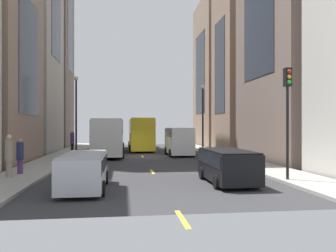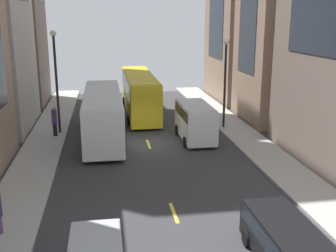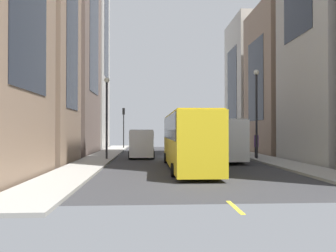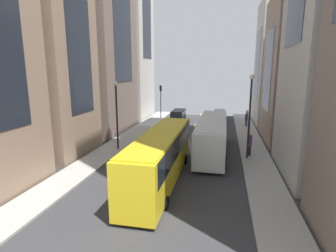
% 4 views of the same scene
% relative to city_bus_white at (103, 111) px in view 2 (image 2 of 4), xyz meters
% --- Properties ---
extents(ground_plane, '(40.95, 40.95, 0.00)m').
position_rel_city_bus_white_xyz_m(ground_plane, '(3.05, -2.14, -2.01)').
color(ground_plane, '#333335').
extents(sidewalk_west, '(2.68, 44.00, 0.15)m').
position_rel_city_bus_white_xyz_m(sidewalk_west, '(-4.09, -2.14, -1.93)').
color(sidewalk_west, '#9E9B93').
rests_on(sidewalk_west, ground).
extents(sidewalk_east, '(2.68, 44.00, 0.15)m').
position_rel_city_bus_white_xyz_m(sidewalk_east, '(10.18, -2.14, -1.93)').
color(sidewalk_east, '#9E9B93').
rests_on(sidewalk_east, ground).
extents(lane_stripe_1, '(0.16, 2.00, 0.01)m').
position_rel_city_bus_white_xyz_m(lane_stripe_1, '(3.05, -12.64, -2.00)').
color(lane_stripe_1, yellow).
rests_on(lane_stripe_1, ground).
extents(lane_stripe_2, '(0.16, 2.00, 0.01)m').
position_rel_city_bus_white_xyz_m(lane_stripe_2, '(3.05, -2.14, -2.00)').
color(lane_stripe_2, yellow).
rests_on(lane_stripe_2, ground).
extents(lane_stripe_3, '(0.16, 2.00, 0.01)m').
position_rel_city_bus_white_xyz_m(lane_stripe_3, '(3.05, 8.36, -2.00)').
color(lane_stripe_3, yellow).
rests_on(lane_stripe_3, ground).
extents(lane_stripe_4, '(0.16, 2.00, 0.01)m').
position_rel_city_bus_white_xyz_m(lane_stripe_4, '(3.05, 18.86, -2.00)').
color(lane_stripe_4, yellow).
rests_on(lane_stripe_4, ground).
extents(building_east_2, '(8.85, 7.09, 18.37)m').
position_rel_city_bus_white_xyz_m(building_east_2, '(16.10, 3.14, 7.18)').
color(building_east_2, '#937760').
rests_on(building_east_2, ground).
extents(building_east_3, '(9.20, 9.51, 19.76)m').
position_rel_city_bus_white_xyz_m(building_east_3, '(16.28, 12.68, 7.87)').
color(building_east_3, '#937760').
rests_on(building_east_3, ground).
extents(city_bus_white, '(2.80, 11.96, 3.35)m').
position_rel_city_bus_white_xyz_m(city_bus_white, '(0.00, 0.00, 0.00)').
color(city_bus_white, silver).
rests_on(city_bus_white, ground).
extents(streetcar_yellow, '(2.70, 12.86, 3.59)m').
position_rel_city_bus_white_xyz_m(streetcar_yellow, '(3.31, 7.46, 0.12)').
color(streetcar_yellow, yellow).
rests_on(streetcar_yellow, ground).
extents(delivery_van_white, '(2.25, 5.01, 2.58)m').
position_rel_city_bus_white_xyz_m(delivery_van_white, '(6.46, -1.65, -0.50)').
color(delivery_van_white, white).
rests_on(delivery_van_white, ground).
extents(car_black_1, '(2.04, 4.50, 1.59)m').
position_rel_city_bus_white_xyz_m(car_black_1, '(6.26, -17.18, -1.07)').
color(car_black_1, black).
rests_on(car_black_1, ground).
extents(pedestrian_crossing_mid, '(0.38, 0.38, 2.15)m').
position_rel_city_bus_white_xyz_m(pedestrian_crossing_mid, '(-3.49, 0.50, -0.72)').
color(pedestrian_crossing_mid, black).
rests_on(pedestrian_crossing_mid, ground).
extents(streetlamp_near, '(0.44, 0.44, 7.50)m').
position_rel_city_bus_white_xyz_m(streetlamp_near, '(-3.25, 1.34, 2.70)').
color(streetlamp_near, black).
rests_on(streetlamp_near, ground).
extents(streetlamp_far, '(0.44, 0.44, 6.78)m').
position_rel_city_bus_white_xyz_m(streetlamp_far, '(9.34, 1.00, 2.32)').
color(streetlamp_far, black).
rests_on(streetlamp_far, ground).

